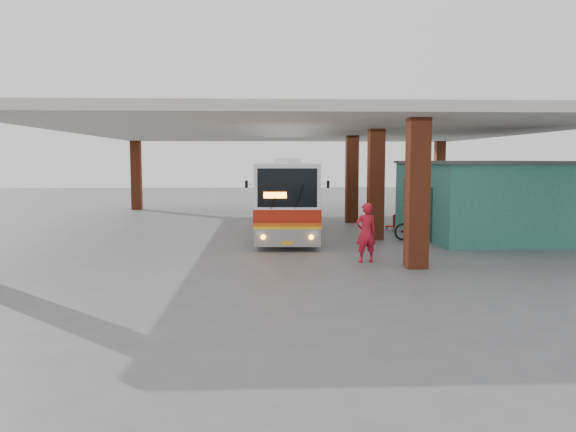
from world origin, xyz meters
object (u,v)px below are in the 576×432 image
at_px(coach_bus, 288,196).
at_px(red_chair, 392,223).
at_px(motorcycle, 418,227).
at_px(pedestrian, 366,233).

distance_m(coach_bus, red_chair, 4.80).
xyz_separation_m(coach_bus, red_chair, (4.63, 0.14, -1.26)).
relative_size(motorcycle, pedestrian, 1.08).
distance_m(motorcycle, red_chair, 2.79).
bearing_deg(pedestrian, red_chair, -122.14).
bearing_deg(pedestrian, motorcycle, -134.99).
height_order(motorcycle, pedestrian, pedestrian).
bearing_deg(pedestrian, coach_bus, -87.79).
bearing_deg(motorcycle, red_chair, -2.57).
bearing_deg(motorcycle, coach_bus, 51.98).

